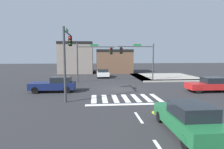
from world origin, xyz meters
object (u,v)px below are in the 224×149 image
object	(u,v)px
traffic_signal_northeast	(139,55)
car_navy	(55,84)
car_white	(103,73)
car_green	(188,118)
car_red	(210,85)
traffic_signal_southwest	(67,51)
traffic_signal_northwest	(93,55)

from	to	relation	value
traffic_signal_northeast	car_navy	distance (m)	12.64
traffic_signal_northeast	car_white	distance (m)	7.69
traffic_signal_northeast	car_green	xyz separation A→B (m)	(-1.68, -17.62, -2.96)
traffic_signal_northeast	car_red	size ratio (longest dim) A/B	1.23
car_green	traffic_signal_northeast	bearing A→B (deg)	-5.44
traffic_signal_southwest	car_red	size ratio (longest dim) A/B	1.38
car_red	car_green	bearing A→B (deg)	52.94
traffic_signal_northeast	car_navy	size ratio (longest dim) A/B	1.19
traffic_signal_southwest	car_navy	world-z (taller)	traffic_signal_southwest
traffic_signal_northwest	car_green	xyz separation A→B (m)	(4.79, -17.39, -2.93)
car_navy	car_white	distance (m)	13.04
traffic_signal_southwest	car_red	xyz separation A→B (m)	(14.00, 1.49, -3.38)
traffic_signal_southwest	car_navy	xyz separation A→B (m)	(-1.76, 2.79, -3.37)
traffic_signal_northwest	traffic_signal_northeast	distance (m)	6.47
traffic_signal_southwest	car_green	xyz separation A→B (m)	(6.81, -8.04, -3.38)
traffic_signal_northwest	car_red	world-z (taller)	traffic_signal_northwest
traffic_signal_northeast	car_green	bearing A→B (deg)	84.56
traffic_signal_northeast	car_green	world-z (taller)	traffic_signal_northeast
traffic_signal_northwest	traffic_signal_southwest	size ratio (longest dim) A/B	0.90
car_green	car_red	bearing A→B (deg)	-37.06
traffic_signal_northwest	traffic_signal_northeast	bearing A→B (deg)	2.01
car_navy	car_white	size ratio (longest dim) A/B	1.09
traffic_signal_southwest	car_green	distance (m)	11.06
traffic_signal_northwest	car_green	world-z (taller)	traffic_signal_northwest
traffic_signal_southwest	car_green	world-z (taller)	traffic_signal_southwest
traffic_signal_northeast	car_green	distance (m)	17.95
traffic_signal_southwest	car_white	world-z (taller)	traffic_signal_southwest
traffic_signal_northwest	traffic_signal_southwest	xyz separation A→B (m)	(-2.02, -9.36, 0.45)
car_white	traffic_signal_southwest	bearing A→B (deg)	-13.74
car_green	car_red	world-z (taller)	car_green
traffic_signal_southwest	car_navy	bearing A→B (deg)	32.15
car_navy	car_red	size ratio (longest dim) A/B	1.03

